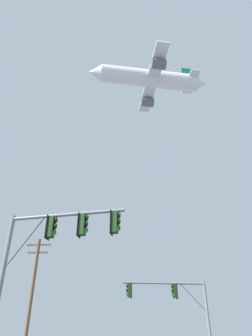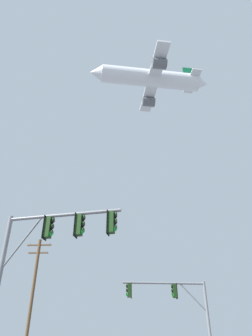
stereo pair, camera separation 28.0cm
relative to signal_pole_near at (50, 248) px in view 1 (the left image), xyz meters
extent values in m
cylinder|color=slate|center=(0.60, -0.10, 1.42)|extent=(5.13, 0.98, 0.15)
cylinder|color=slate|center=(-1.19, 0.19, 0.32)|extent=(1.61, 0.34, 2.25)
cube|color=#193814|center=(2.74, -0.45, 0.89)|extent=(0.31, 0.36, 0.90)
cylinder|color=#193814|center=(2.74, -0.45, 1.40)|extent=(0.05, 0.05, 0.12)
cube|color=black|center=(2.61, -0.42, 0.89)|extent=(0.10, 0.46, 1.04)
sphere|color=black|center=(2.89, -0.47, 1.16)|extent=(0.20, 0.20, 0.20)
cylinder|color=#193814|center=(2.95, -0.48, 1.22)|extent=(0.07, 0.21, 0.21)
sphere|color=black|center=(2.89, -0.47, 0.88)|extent=(0.20, 0.20, 0.20)
cylinder|color=#193814|center=(2.95, -0.48, 0.94)|extent=(0.07, 0.21, 0.21)
sphere|color=green|center=(2.89, -0.47, 0.60)|extent=(0.20, 0.20, 0.20)
cylinder|color=#193814|center=(2.95, -0.48, 0.66)|extent=(0.07, 0.21, 0.21)
cube|color=#193814|center=(1.34, -0.22, 0.89)|extent=(0.31, 0.36, 0.90)
cylinder|color=#193814|center=(1.34, -0.22, 1.40)|extent=(0.05, 0.05, 0.12)
cube|color=black|center=(1.20, -0.20, 0.89)|extent=(0.10, 0.46, 1.04)
sphere|color=black|center=(1.48, -0.24, 1.16)|extent=(0.20, 0.20, 0.20)
cylinder|color=#193814|center=(1.55, -0.25, 1.22)|extent=(0.07, 0.21, 0.21)
sphere|color=black|center=(1.48, -0.24, 0.88)|extent=(0.20, 0.20, 0.20)
cylinder|color=#193814|center=(1.55, -0.25, 0.94)|extent=(0.07, 0.21, 0.21)
sphere|color=green|center=(1.48, -0.24, 0.60)|extent=(0.20, 0.20, 0.20)
cylinder|color=#193814|center=(1.55, -0.25, 0.66)|extent=(0.07, 0.21, 0.21)
cube|color=#193814|center=(-0.06, 0.01, 0.89)|extent=(0.31, 0.36, 0.90)
cylinder|color=#193814|center=(-0.06, 0.01, 1.40)|extent=(0.05, 0.05, 0.12)
cube|color=black|center=(-0.20, 0.03, 0.89)|extent=(0.10, 0.46, 1.04)
sphere|color=black|center=(0.08, -0.01, 1.16)|extent=(0.20, 0.20, 0.20)
cylinder|color=#193814|center=(0.14, -0.02, 1.22)|extent=(0.07, 0.21, 0.21)
sphere|color=black|center=(0.08, -0.01, 0.88)|extent=(0.20, 0.20, 0.20)
cylinder|color=#193814|center=(0.14, -0.02, 0.94)|extent=(0.07, 0.21, 0.21)
sphere|color=green|center=(0.08, -0.01, 0.60)|extent=(0.20, 0.20, 0.20)
cylinder|color=#193814|center=(0.14, -0.02, 0.66)|extent=(0.07, 0.21, 0.21)
cylinder|color=slate|center=(8.33, 11.31, -2.27)|extent=(0.20, 0.20, 5.76)
cylinder|color=slate|center=(5.41, 10.91, 0.46)|extent=(5.88, 0.95, 0.15)
cylinder|color=slate|center=(7.45, 11.19, -0.47)|extent=(1.82, 0.33, 1.92)
cube|color=#193814|center=(2.95, 10.57, -0.07)|extent=(0.30, 0.35, 0.90)
cylinder|color=#193814|center=(2.95, 10.57, 0.44)|extent=(0.05, 0.05, 0.12)
cube|color=black|center=(3.08, 10.59, -0.07)|extent=(0.09, 0.46, 1.04)
sphere|color=black|center=(2.80, 10.55, 0.20)|extent=(0.20, 0.20, 0.20)
cylinder|color=#193814|center=(2.74, 10.55, 0.26)|extent=(0.07, 0.21, 0.21)
sphere|color=black|center=(2.80, 10.55, -0.08)|extent=(0.20, 0.20, 0.20)
cylinder|color=#193814|center=(2.74, 10.55, -0.02)|extent=(0.07, 0.21, 0.21)
sphere|color=green|center=(2.80, 10.55, -0.36)|extent=(0.20, 0.20, 0.20)
cylinder|color=#193814|center=(2.74, 10.55, -0.30)|extent=(0.07, 0.21, 0.21)
cube|color=#193814|center=(6.17, 11.01, -0.07)|extent=(0.30, 0.35, 0.90)
cylinder|color=#193814|center=(6.17, 11.01, 0.44)|extent=(0.05, 0.05, 0.12)
cube|color=black|center=(6.31, 11.03, -0.07)|extent=(0.09, 0.46, 1.04)
sphere|color=black|center=(6.02, 10.99, 0.20)|extent=(0.20, 0.20, 0.20)
cylinder|color=#193814|center=(5.96, 10.98, 0.26)|extent=(0.07, 0.21, 0.21)
sphere|color=black|center=(6.02, 10.99, -0.08)|extent=(0.20, 0.20, 0.20)
cylinder|color=#193814|center=(5.96, 10.98, -0.02)|extent=(0.07, 0.21, 0.21)
sphere|color=green|center=(6.02, 10.99, -0.36)|extent=(0.20, 0.20, 0.20)
cylinder|color=#193814|center=(5.96, 10.98, -0.30)|extent=(0.07, 0.21, 0.21)
cylinder|color=brown|center=(-5.43, 14.72, -0.05)|extent=(0.28, 0.28, 10.20)
cube|color=brown|center=(-5.43, 14.72, 4.54)|extent=(2.20, 0.12, 0.12)
cube|color=brown|center=(-5.43, 14.72, 3.84)|extent=(1.80, 0.12, 0.12)
cylinder|color=gray|center=(-6.33, 14.72, 4.66)|extent=(0.10, 0.10, 0.18)
cylinder|color=gray|center=(-4.53, 14.72, 4.66)|extent=(0.10, 0.10, 0.18)
cylinder|color=white|center=(6.22, 29.80, 40.75)|extent=(18.75, 6.72, 3.28)
cone|color=white|center=(-3.85, 27.85, 40.75)|extent=(2.81, 3.49, 3.12)
cone|color=white|center=(16.19, 31.72, 40.75)|extent=(2.54, 3.13, 2.79)
cube|color=silver|center=(6.73, 29.89, 40.26)|extent=(5.52, 17.55, 0.37)
cylinder|color=#595B60|center=(7.65, 25.10, 39.27)|extent=(2.77, 2.28, 1.85)
cylinder|color=#595B60|center=(5.80, 34.69, 39.27)|extent=(2.77, 2.28, 1.85)
cube|color=#0C5933|center=(14.08, 31.31, 42.59)|extent=(2.87, 0.79, 3.90)
cube|color=silver|center=(14.28, 31.35, 41.06)|extent=(2.98, 6.39, 0.21)
camera|label=1|loc=(3.81, -12.82, -3.72)|focal=33.42mm
camera|label=2|loc=(4.09, -12.81, -3.72)|focal=33.42mm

